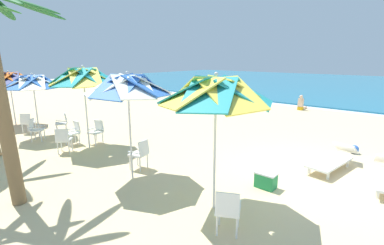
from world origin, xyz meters
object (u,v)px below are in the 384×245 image
at_px(sun_lounger_1, 333,159).
at_px(beach_ball, 354,149).
at_px(plastic_chair_4, 97,130).
at_px(plastic_chair_6, 27,122).
at_px(beachgoer_seated, 301,105).
at_px(plastic_chair_5, 35,128).
at_px(plastic_chair_7, 63,122).
at_px(cooler_box, 266,180).
at_px(plastic_chair_3, 74,131).
at_px(beach_umbrella_4, 9,79).
at_px(beach_umbrella_2, 83,77).
at_px(beach_umbrella_3, 33,82).
at_px(beach_umbrella_0, 216,92).
at_px(beach_umbrella_1, 128,86).
at_px(plastic_chair_0, 228,209).
at_px(plastic_chair_2, 64,139).
at_px(plastic_chair_1, 140,153).

bearing_deg(sun_lounger_1, beach_ball, 83.63).
relative_size(plastic_chair_4, sun_lounger_1, 0.39).
height_order(plastic_chair_6, beachgoer_seated, beachgoer_seated).
bearing_deg(plastic_chair_4, plastic_chair_5, -146.42).
bearing_deg(plastic_chair_7, cooler_box, 5.66).
relative_size(cooler_box, beachgoer_seated, 0.54).
xyz_separation_m(plastic_chair_4, plastic_chair_5, (-2.04, -1.36, 0.00)).
xyz_separation_m(plastic_chair_3, plastic_chair_5, (-1.51, -0.75, 0.00)).
relative_size(plastic_chair_6, beach_umbrella_4, 0.34).
height_order(beach_umbrella_2, sun_lounger_1, beach_umbrella_2).
bearing_deg(cooler_box, beach_umbrella_3, -169.02).
bearing_deg(beach_umbrella_0, beach_umbrella_1, -175.92).
distance_m(plastic_chair_6, cooler_box, 10.06).
bearing_deg(beachgoer_seated, beach_umbrella_1, -89.54).
relative_size(plastic_chair_3, plastic_chair_4, 1.00).
bearing_deg(beach_umbrella_1, plastic_chair_0, -6.94).
xyz_separation_m(beach_umbrella_0, plastic_chair_6, (-9.47, -0.22, -1.98)).
height_order(plastic_chair_5, sun_lounger_1, plastic_chair_5).
distance_m(beach_umbrella_1, beach_umbrella_2, 3.27).
bearing_deg(plastic_chair_4, sun_lounger_1, 22.72).
height_order(sun_lounger_1, cooler_box, sun_lounger_1).
height_order(plastic_chair_3, cooler_box, plastic_chair_3).
xyz_separation_m(plastic_chair_0, plastic_chair_7, (-9.04, 1.30, 0.00)).
relative_size(beach_umbrella_0, plastic_chair_5, 3.31).
relative_size(plastic_chair_0, plastic_chair_5, 1.00).
xyz_separation_m(plastic_chair_7, beachgoer_seated, (5.67, 11.99, -0.20)).
bearing_deg(beach_ball, plastic_chair_6, -151.20).
bearing_deg(beach_umbrella_0, plastic_chair_6, -178.65).
height_order(plastic_chair_2, sun_lounger_1, plastic_chair_2).
bearing_deg(plastic_chair_3, beach_umbrella_4, -176.09).
bearing_deg(plastic_chair_6, beach_ball, 28.80).
xyz_separation_m(beach_umbrella_3, plastic_chair_5, (0.51, -0.31, -1.70)).
distance_m(beach_umbrella_1, plastic_chair_7, 6.16).
bearing_deg(plastic_chair_2, sun_lounger_1, 31.35).
bearing_deg(plastic_chair_0, beach_umbrella_4, 177.53).
distance_m(beach_umbrella_2, plastic_chair_2, 2.16).
bearing_deg(plastic_chair_7, beach_umbrella_1, -8.92).
bearing_deg(plastic_chair_2, beach_umbrella_4, 176.31).
bearing_deg(plastic_chair_6, beach_umbrella_4, 175.18).
bearing_deg(beach_umbrella_2, beach_umbrella_4, -175.34).
bearing_deg(beachgoer_seated, plastic_chair_0, -75.79).
distance_m(beach_umbrella_2, plastic_chair_6, 4.27).
xyz_separation_m(beach_umbrella_0, cooler_box, (0.42, 1.59, -2.27)).
xyz_separation_m(plastic_chair_1, plastic_chair_4, (-3.17, 0.54, 0.00)).
relative_size(beach_umbrella_2, beach_umbrella_4, 1.13).
relative_size(plastic_chair_1, beach_umbrella_4, 0.34).
bearing_deg(beachgoer_seated, plastic_chair_3, -107.40).
relative_size(plastic_chair_0, beachgoer_seated, 0.94).
distance_m(beach_umbrella_0, beach_ball, 6.47).
bearing_deg(beach_umbrella_1, beach_umbrella_4, 179.17).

